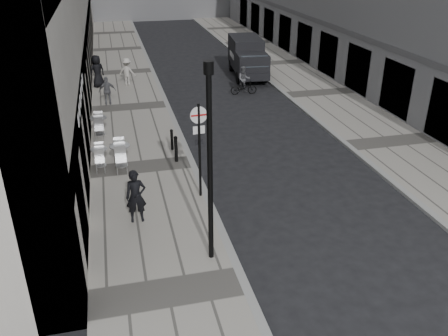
{
  "coord_description": "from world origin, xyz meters",
  "views": [
    {
      "loc": [
        -2.87,
        -6.91,
        8.3
      ],
      "look_at": [
        0.5,
        6.88,
        1.4
      ],
      "focal_mm": 38.0,
      "sensor_mm": 36.0,
      "label": 1
    }
  ],
  "objects_px": {
    "walking_man": "(136,196)",
    "sign_post": "(199,138)",
    "lamppost": "(210,157)",
    "panel_van": "(247,56)",
    "cyclist": "(244,84)"
  },
  "relations": [
    {
      "from": "sign_post",
      "to": "cyclist",
      "type": "height_order",
      "value": "sign_post"
    },
    {
      "from": "walking_man",
      "to": "lamppost",
      "type": "distance_m",
      "value": 3.8
    },
    {
      "from": "walking_man",
      "to": "sign_post",
      "type": "height_order",
      "value": "sign_post"
    },
    {
      "from": "walking_man",
      "to": "panel_van",
      "type": "height_order",
      "value": "panel_van"
    },
    {
      "from": "lamppost",
      "to": "cyclist",
      "type": "height_order",
      "value": "lamppost"
    },
    {
      "from": "sign_post",
      "to": "cyclist",
      "type": "bearing_deg",
      "value": 62.84
    },
    {
      "from": "lamppost",
      "to": "walking_man",
      "type": "bearing_deg",
      "value": 127.63
    },
    {
      "from": "lamppost",
      "to": "panel_van",
      "type": "relative_size",
      "value": 1.05
    },
    {
      "from": "walking_man",
      "to": "sign_post",
      "type": "relative_size",
      "value": 0.52
    },
    {
      "from": "panel_van",
      "to": "cyclist",
      "type": "height_order",
      "value": "panel_van"
    },
    {
      "from": "lamppost",
      "to": "panel_van",
      "type": "xyz_separation_m",
      "value": [
        6.62,
        19.1,
        -1.87
      ]
    },
    {
      "from": "walking_man",
      "to": "panel_van",
      "type": "distance_m",
      "value": 18.71
    },
    {
      "from": "panel_van",
      "to": "cyclist",
      "type": "xyz_separation_m",
      "value": [
        -1.35,
        -3.93,
        -0.71
      ]
    },
    {
      "from": "sign_post",
      "to": "panel_van",
      "type": "height_order",
      "value": "sign_post"
    },
    {
      "from": "walking_man",
      "to": "lamppost",
      "type": "bearing_deg",
      "value": -52.9
    }
  ]
}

